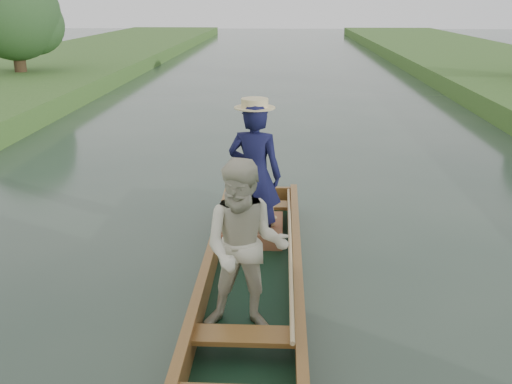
{
  "coord_description": "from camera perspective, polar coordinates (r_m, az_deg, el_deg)",
  "views": [
    {
      "loc": [
        0.32,
        -6.12,
        3.25
      ],
      "look_at": [
        0.0,
        0.6,
        0.95
      ],
      "focal_mm": 40.0,
      "sensor_mm": 36.0,
      "label": 1
    }
  ],
  "objects": [
    {
      "name": "punt",
      "position": [
        6.55,
        -0.47,
        -4.09
      ],
      "size": [
        1.12,
        5.0,
        2.04
      ],
      "color": "black",
      "rests_on": "ground"
    },
    {
      "name": "trees_far",
      "position": [
        20.89,
        -0.59,
        16.78
      ],
      "size": [
        22.78,
        4.65,
        4.37
      ],
      "color": "#47331E",
      "rests_on": "ground"
    },
    {
      "name": "ground",
      "position": [
        6.94,
        -0.24,
        -9.06
      ],
      "size": [
        120.0,
        120.0,
        0.0
      ],
      "primitive_type": "plane",
      "color": "#283D30",
      "rests_on": "ground"
    }
  ]
}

